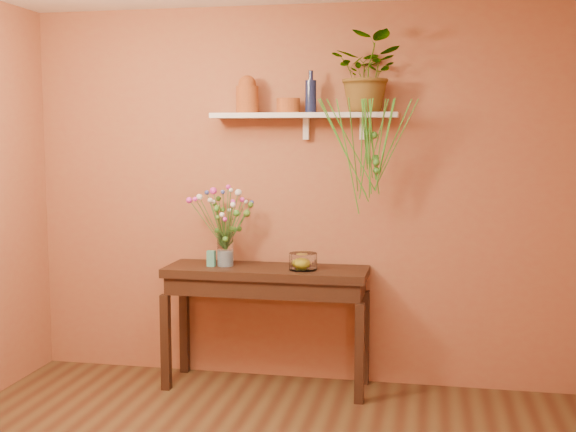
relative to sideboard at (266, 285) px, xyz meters
The scene contains 13 objects.
room 1.87m from the sideboard, 83.64° to the right, with size 4.04×4.04×2.70m.
sideboard is the anchor object (origin of this frame).
wall_shelf 1.21m from the sideboard, 25.69° to the left, with size 1.30×0.24×0.19m.
terracotta_jug 1.34m from the sideboard, 146.26° to the left, with size 0.18×0.18×0.26m.
terracotta_pot 1.26m from the sideboard, 35.97° to the left, with size 0.16×0.16×0.10m, color #AA4A1B.
blue_bottle 1.35m from the sideboard, 19.22° to the left, with size 0.10×0.10×0.29m.
spider_plant 1.62m from the sideboard, ahead, with size 0.47×0.41×0.53m, color #3D7E25.
plant_fronds 1.20m from the sideboard, ahead, with size 0.65×0.36×0.77m.
glass_vase 0.37m from the sideboard, behind, with size 0.11×0.11×0.24m.
bouquet 0.59m from the sideboard, behind, with size 0.48×0.44×0.46m.
glass_bowl 0.33m from the sideboard, ahead, with size 0.19×0.19×0.12m.
lemon 0.31m from the sideboard, ahead, with size 0.08×0.08×0.08m, color yellow.
carton 0.43m from the sideboard, behind, with size 0.06×0.04×0.11m, color teal.
Camera 1 is at (0.93, -3.16, 1.78)m, focal length 45.50 mm.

